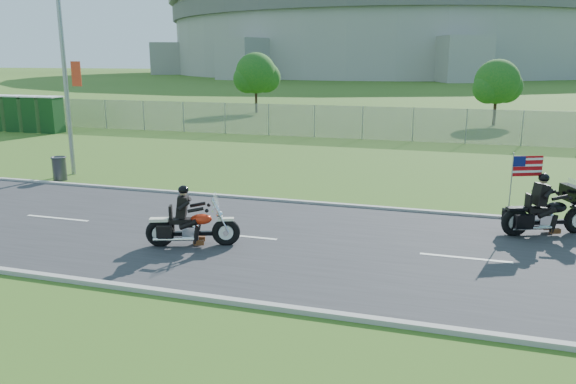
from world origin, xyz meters
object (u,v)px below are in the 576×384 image
(porta_toilet_b, at_px, (34,115))
(porta_toilet_c, at_px, (17,114))
(streetlight, at_px, (66,38))
(motorcycle_follow, at_px, (547,214))
(porta_toilet_a, at_px, (52,115))
(trash_can, at_px, (59,169))
(porta_toilet_d, at_px, (0,114))
(motorcycle_lead, at_px, (191,227))

(porta_toilet_b, height_order, porta_toilet_c, same)
(streetlight, height_order, motorcycle_follow, streetlight)
(porta_toilet_a, relative_size, porta_toilet_b, 1.00)
(streetlight, xyz_separation_m, trash_can, (0.27, -1.44, -5.17))
(porta_toilet_c, height_order, trash_can, porta_toilet_c)
(porta_toilet_a, relative_size, porta_toilet_c, 1.00)
(porta_toilet_a, relative_size, trash_can, 2.46)
(porta_toilet_d, height_order, motorcycle_lead, porta_toilet_d)
(porta_toilet_b, relative_size, motorcycle_lead, 0.96)
(porta_toilet_a, height_order, motorcycle_lead, porta_toilet_a)
(motorcycle_follow, height_order, trash_can, motorcycle_follow)
(trash_can, bearing_deg, motorcycle_follow, -6.67)
(porta_toilet_a, relative_size, motorcycle_lead, 0.96)
(porta_toilet_a, distance_m, porta_toilet_c, 2.80)
(porta_toilet_b, xyz_separation_m, trash_can, (11.69, -12.22, -0.68))
(streetlight, distance_m, porta_toilet_a, 15.39)
(porta_toilet_a, distance_m, trash_can, 15.99)
(porta_toilet_d, relative_size, motorcycle_follow, 0.92)
(porta_toilet_a, bearing_deg, motorcycle_follow, -26.95)
(porta_toilet_b, bearing_deg, porta_toilet_a, 0.00)
(porta_toilet_a, bearing_deg, porta_toilet_b, 180.00)
(streetlight, bearing_deg, porta_toilet_b, 136.65)
(motorcycle_lead, bearing_deg, streetlight, 121.47)
(porta_toilet_a, height_order, porta_toilet_d, same)
(porta_toilet_d, xyz_separation_m, motorcycle_follow, (32.33, -14.30, -0.54))
(porta_toilet_a, height_order, trash_can, porta_toilet_a)
(streetlight, xyz_separation_m, motorcycle_follow, (18.11, -3.52, -5.03))
(porta_toilet_b, bearing_deg, streetlight, -43.35)
(porta_toilet_a, height_order, porta_toilet_c, same)
(motorcycle_lead, relative_size, trash_can, 2.55)
(motorcycle_lead, bearing_deg, porta_toilet_d, 122.46)
(porta_toilet_b, distance_m, trash_can, 16.92)
(streetlight, relative_size, motorcycle_follow, 3.98)
(streetlight, xyz_separation_m, porta_toilet_c, (-12.82, 10.78, -4.49))
(porta_toilet_b, bearing_deg, trash_can, -46.27)
(porta_toilet_a, relative_size, porta_toilet_d, 1.00)
(motorcycle_follow, bearing_deg, motorcycle_lead, 178.96)
(streetlight, distance_m, motorcycle_lead, 12.73)
(porta_toilet_d, bearing_deg, trash_can, -40.14)
(porta_toilet_b, xyz_separation_m, motorcycle_follow, (29.53, -14.30, -0.54))
(streetlight, bearing_deg, motorcycle_lead, -38.81)
(porta_toilet_a, bearing_deg, trash_can, -49.90)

